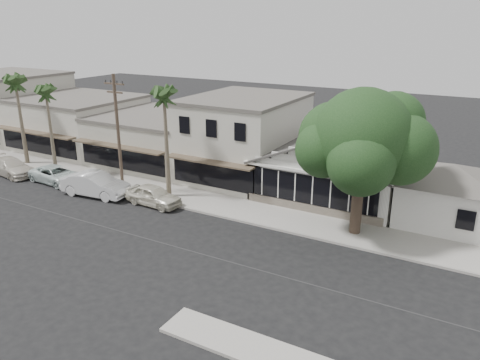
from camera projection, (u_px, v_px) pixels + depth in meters
The scene contains 17 objects.
ground at pixel (178, 247), 27.25m from camera, with size 140.00×140.00×0.00m, color black.
sidewalk_north at pixel (147, 189), 36.50m from camera, with size 90.00×3.50×0.15m, color #9E9991.
corner_shop at pixel (333, 163), 34.36m from camera, with size 10.40×8.60×5.10m.
side_cottage at pixel (449, 201), 30.12m from camera, with size 6.00×6.00×3.00m, color white.
row_building_near at pixel (245, 139), 38.72m from camera, with size 8.00×10.00×6.50m, color beige.
row_building_midnear at pixel (159, 139), 43.27m from camera, with size 10.00×10.00×4.20m, color #B6B2A3.
row_building_midfar at pixel (79, 124), 48.01m from camera, with size 11.00×10.00×5.00m, color beige.
row_building_far at pixel (9, 106), 52.83m from camera, with size 11.00×10.00×6.80m, color #B6B2A3.
utility_pole at pixel (118, 132), 34.16m from camera, with size 1.80×0.24×9.00m.
car_0 at pixel (153, 195), 33.29m from camera, with size 1.73×4.31×1.47m, color beige.
car_1 at pixel (95, 185), 35.02m from camera, with size 1.88×5.38×1.77m, color silver.
car_2 at pixel (56, 175), 37.90m from camera, with size 2.26×4.89×1.36m, color silver.
car_3 at pixel (11, 167), 39.78m from camera, with size 2.05×5.04×1.46m, color beige.
shade_tree at pixel (362, 140), 27.27m from camera, with size 8.14×7.36×9.03m.
palm_east at pixel (164, 97), 32.52m from camera, with size 3.07×3.07×8.69m.
palm_mid at pixel (46, 94), 37.45m from camera, with size 2.46×2.46×8.06m.
palm_west at pixel (15, 83), 40.65m from camera, with size 2.92×2.92×8.59m.
Camera 1 is at (15.19, -19.58, 12.54)m, focal length 35.00 mm.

